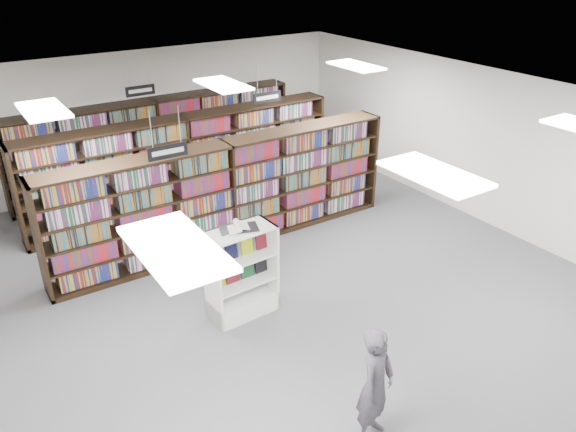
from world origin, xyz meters
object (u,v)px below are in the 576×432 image
shopper (376,385)px  open_book (238,227)px  endcap_display (241,285)px  bookshelf_row_near (229,194)px

shopper → open_book: bearing=67.0°
endcap_display → bookshelf_row_near: bearing=63.6°
bookshelf_row_near → open_book: (-0.94, -2.16, 0.49)m
endcap_display → open_book: bearing=106.5°
bookshelf_row_near → endcap_display: bookshelf_row_near is taller
open_book → shopper: (0.10, -3.09, -0.77)m
shopper → endcap_display: bearing=67.0°
endcap_display → open_book: open_book is taller
endcap_display → shopper: 3.10m
endcap_display → open_book: (-0.00, 0.00, 1.05)m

